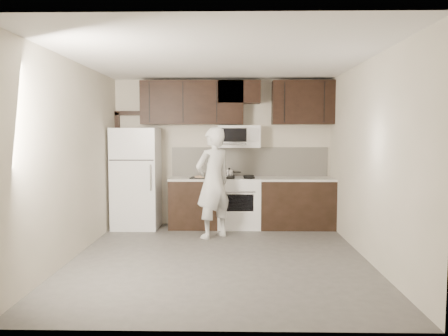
{
  "coord_description": "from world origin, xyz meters",
  "views": [
    {
      "loc": [
        0.18,
        -5.89,
        1.71
      ],
      "look_at": [
        0.05,
        0.9,
        1.17
      ],
      "focal_mm": 35.0,
      "sensor_mm": 36.0,
      "label": 1
    }
  ],
  "objects_px": {
    "stove": "(239,202)",
    "refrigerator": "(136,178)",
    "person": "(213,183)",
    "microwave": "(239,137)"
  },
  "relations": [
    {
      "from": "stove",
      "to": "refrigerator",
      "type": "distance_m",
      "value": 1.9
    },
    {
      "from": "person",
      "to": "microwave",
      "type": "bearing_deg",
      "value": -155.99
    },
    {
      "from": "stove",
      "to": "refrigerator",
      "type": "xyz_separation_m",
      "value": [
        -1.85,
        -0.05,
        0.44
      ]
    },
    {
      "from": "stove",
      "to": "person",
      "type": "xyz_separation_m",
      "value": [
        -0.43,
        -0.77,
        0.44
      ]
    },
    {
      "from": "microwave",
      "to": "person",
      "type": "height_order",
      "value": "microwave"
    },
    {
      "from": "stove",
      "to": "person",
      "type": "relative_size",
      "value": 0.52
    },
    {
      "from": "stove",
      "to": "refrigerator",
      "type": "relative_size",
      "value": 0.52
    },
    {
      "from": "stove",
      "to": "refrigerator",
      "type": "height_order",
      "value": "refrigerator"
    },
    {
      "from": "stove",
      "to": "person",
      "type": "height_order",
      "value": "person"
    },
    {
      "from": "microwave",
      "to": "refrigerator",
      "type": "bearing_deg",
      "value": -174.85
    }
  ]
}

